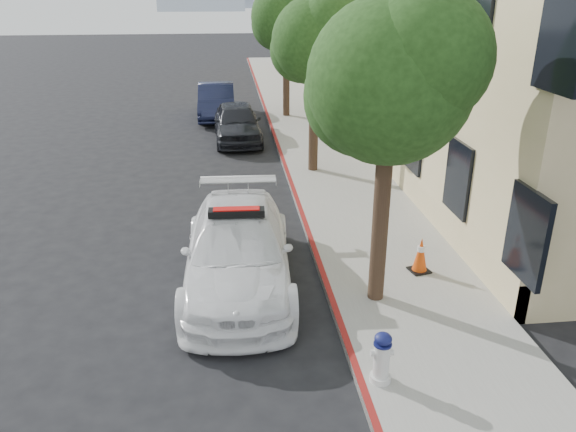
# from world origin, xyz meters

# --- Properties ---
(ground) EXTENTS (120.00, 120.00, 0.00)m
(ground) POSITION_xyz_m (0.00, 0.00, 0.00)
(ground) COLOR black
(ground) RESTS_ON ground
(sidewalk) EXTENTS (3.20, 50.00, 0.15)m
(sidewalk) POSITION_xyz_m (3.60, 10.00, 0.07)
(sidewalk) COLOR gray
(sidewalk) RESTS_ON ground
(curb_strip) EXTENTS (0.12, 50.00, 0.15)m
(curb_strip) POSITION_xyz_m (2.06, 10.00, 0.07)
(curb_strip) COLOR maroon
(curb_strip) RESTS_ON ground
(building) EXTENTS (8.00, 36.00, 10.00)m
(building) POSITION_xyz_m (9.20, 15.00, 5.00)
(building) COLOR #CAB681
(building) RESTS_ON ground
(tree_near) EXTENTS (2.92, 2.82, 5.62)m
(tree_near) POSITION_xyz_m (2.93, -2.01, 4.27)
(tree_near) COLOR black
(tree_near) RESTS_ON sidewalk
(tree_mid) EXTENTS (2.77, 2.64, 5.43)m
(tree_mid) POSITION_xyz_m (2.93, 5.99, 4.16)
(tree_mid) COLOR black
(tree_mid) RESTS_ON sidewalk
(tree_far) EXTENTS (3.10, 3.00, 5.81)m
(tree_far) POSITION_xyz_m (2.93, 13.99, 4.39)
(tree_far) COLOR black
(tree_far) RESTS_ON sidewalk
(police_car) EXTENTS (2.34, 5.34, 1.68)m
(police_car) POSITION_xyz_m (0.31, -0.93, 0.77)
(police_car) COLOR white
(police_car) RESTS_ON ground
(parked_car_mid) EXTENTS (1.89, 4.38, 1.47)m
(parked_car_mid) POSITION_xyz_m (0.60, 10.36, 0.74)
(parked_car_mid) COLOR black
(parked_car_mid) RESTS_ON ground
(parked_car_far) EXTENTS (1.61, 4.55, 1.50)m
(parked_car_far) POSITION_xyz_m (-0.23, 14.55, 0.75)
(parked_car_far) COLOR #141934
(parked_car_far) RESTS_ON ground
(fire_hydrant) EXTENTS (0.35, 0.33, 0.85)m
(fire_hydrant) POSITION_xyz_m (2.35, -4.41, 0.56)
(fire_hydrant) COLOR silver
(fire_hydrant) RESTS_ON sidewalk
(traffic_cone) EXTENTS (0.48, 0.48, 0.76)m
(traffic_cone) POSITION_xyz_m (4.08, -1.08, 0.53)
(traffic_cone) COLOR black
(traffic_cone) RESTS_ON sidewalk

